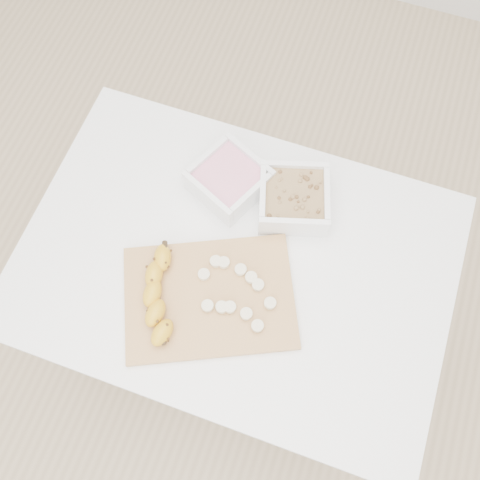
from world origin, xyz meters
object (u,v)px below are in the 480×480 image
(table, at_px, (236,274))
(bowl_yogurt, at_px, (229,180))
(bowl_granola, at_px, (294,199))
(cutting_board, at_px, (209,298))
(banana, at_px, (159,297))

(table, xyz_separation_m, bowl_yogurt, (-0.08, 0.18, 0.13))
(bowl_granola, bearing_deg, cutting_board, -110.63)
(cutting_board, height_order, banana, banana)
(bowl_yogurt, distance_m, bowl_granola, 0.16)
(bowl_granola, relative_size, banana, 0.89)
(table, relative_size, bowl_yogurt, 4.80)
(cutting_board, bearing_deg, table, 76.21)
(table, relative_size, banana, 4.45)
(table, relative_size, cutting_board, 2.64)
(bowl_granola, bearing_deg, table, -114.35)
(table, bearing_deg, bowl_yogurt, 114.20)
(bowl_granola, xyz_separation_m, cutting_board, (-0.11, -0.28, -0.03))
(bowl_yogurt, xyz_separation_m, bowl_granola, (0.16, 0.00, 0.00))
(cutting_board, xyz_separation_m, banana, (-0.10, -0.04, 0.03))
(bowl_granola, relative_size, cutting_board, 0.53)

